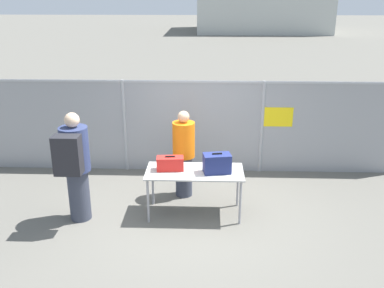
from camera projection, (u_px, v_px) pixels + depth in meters
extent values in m
plane|color=#605E56|center=(189.00, 216.00, 7.26)|extent=(120.00, 120.00, 0.00)
cylinder|color=#9EA0A5|center=(125.00, 126.00, 8.83)|extent=(0.07, 0.07, 1.93)
cylinder|color=#9EA0A5|center=(262.00, 128.00, 8.73)|extent=(0.07, 0.07, 1.93)
cube|color=gray|center=(193.00, 127.00, 8.78)|extent=(8.46, 0.01, 1.93)
cube|color=#9EA0A5|center=(193.00, 82.00, 8.46)|extent=(8.46, 0.04, 0.04)
cube|color=yellow|center=(278.00, 117.00, 8.63)|extent=(0.60, 0.01, 0.40)
cube|color=#B2B2AD|center=(195.00, 172.00, 7.08)|extent=(1.61, 0.75, 0.02)
cylinder|color=#99999E|center=(148.00, 201.00, 6.94)|extent=(0.04, 0.04, 0.77)
cylinder|color=#99999E|center=(240.00, 203.00, 6.89)|extent=(0.04, 0.04, 0.77)
cylinder|color=#99999E|center=(153.00, 184.00, 7.53)|extent=(0.04, 0.04, 0.77)
cylinder|color=#99999E|center=(238.00, 186.00, 7.48)|extent=(0.04, 0.04, 0.77)
cube|color=red|center=(170.00, 163.00, 7.08)|extent=(0.46, 0.25, 0.22)
cube|color=black|center=(170.00, 156.00, 7.04)|extent=(0.16, 0.04, 0.02)
cube|color=navy|center=(217.00, 163.00, 6.96)|extent=(0.48, 0.33, 0.32)
cube|color=black|center=(217.00, 154.00, 6.91)|extent=(0.16, 0.05, 0.02)
cylinder|color=#383D4C|center=(79.00, 194.00, 7.05)|extent=(0.35, 0.35, 0.87)
cylinder|color=navy|center=(75.00, 149.00, 6.78)|extent=(0.45, 0.45, 0.73)
sphere|color=beige|center=(72.00, 120.00, 6.61)|extent=(0.24, 0.24, 0.24)
cube|color=#232328|center=(68.00, 155.00, 6.43)|extent=(0.41, 0.25, 0.61)
cylinder|color=#383D4C|center=(184.00, 176.00, 7.88)|extent=(0.31, 0.31, 0.77)
cylinder|color=orange|center=(184.00, 140.00, 7.64)|extent=(0.40, 0.40, 0.64)
sphere|color=tan|center=(183.00, 117.00, 7.49)|extent=(0.21, 0.21, 0.21)
cube|color=white|center=(291.00, 121.00, 11.13)|extent=(3.05, 1.59, 0.50)
sphere|color=black|center=(275.00, 136.00, 10.39)|extent=(0.54, 0.54, 0.54)
sphere|color=black|center=(266.00, 116.00, 11.99)|extent=(0.54, 0.54, 0.54)
cylinder|color=#59595B|center=(212.00, 127.00, 11.27)|extent=(1.07, 0.06, 0.06)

